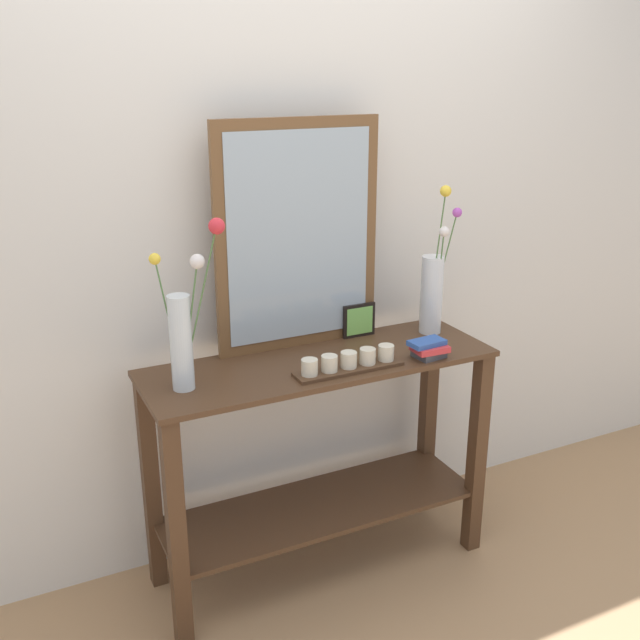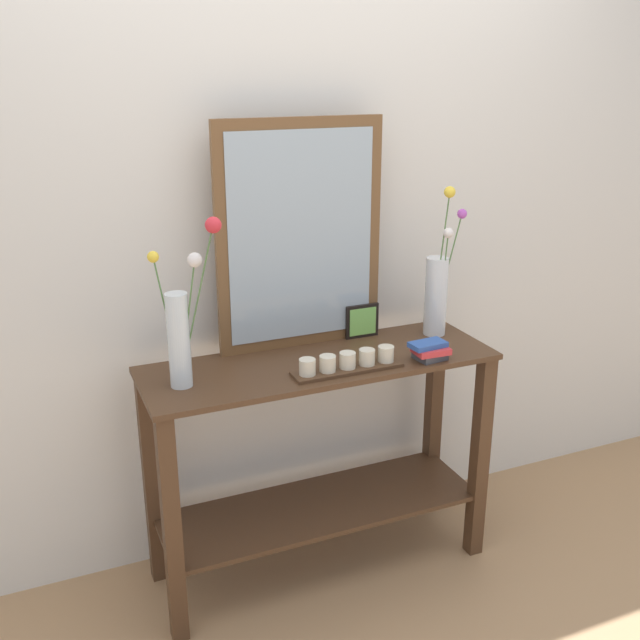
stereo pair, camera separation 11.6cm
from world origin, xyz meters
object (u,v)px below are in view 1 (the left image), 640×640
at_px(mirror_leaning, 298,236).
at_px(tall_vase_left, 184,329).
at_px(console_table, 320,443).
at_px(picture_frame_small, 359,320).
at_px(vase_right, 433,289).
at_px(book_stack, 429,349).
at_px(candle_tray, 349,363).

xyz_separation_m(mirror_leaning, tall_vase_left, (-0.49, -0.20, -0.21)).
relative_size(console_table, picture_frame_small, 9.44).
xyz_separation_m(console_table, vase_right, (0.52, 0.07, 0.51)).
bearing_deg(book_stack, mirror_leaning, 138.66).
height_order(mirror_leaning, book_stack, mirror_leaning).
xyz_separation_m(tall_vase_left, candle_tray, (0.54, -0.10, -0.18)).
xyz_separation_m(vase_right, picture_frame_small, (-0.28, 0.08, -0.11)).
height_order(candle_tray, picture_frame_small, picture_frame_small).
height_order(picture_frame_small, book_stack, picture_frame_small).
relative_size(vase_right, book_stack, 4.20).
relative_size(mirror_leaning, picture_frame_small, 6.15).
height_order(tall_vase_left, vase_right, vase_right).
distance_m(vase_right, candle_tray, 0.53).
bearing_deg(mirror_leaning, tall_vase_left, -157.61).
bearing_deg(tall_vase_left, book_stack, -7.83).
height_order(console_table, picture_frame_small, picture_frame_small).
relative_size(tall_vase_left, book_stack, 4.07).
xyz_separation_m(console_table, tall_vase_left, (-0.49, -0.03, 0.53)).
bearing_deg(console_table, picture_frame_small, 32.46).
bearing_deg(vase_right, picture_frame_small, 163.53).
distance_m(mirror_leaning, tall_vase_left, 0.57).
bearing_deg(book_stack, console_table, 158.53).
distance_m(tall_vase_left, vase_right, 1.01).
bearing_deg(console_table, candle_tray, -68.08).
bearing_deg(candle_tray, tall_vase_left, 169.78).
xyz_separation_m(mirror_leaning, candle_tray, (0.05, -0.30, -0.38)).
height_order(tall_vase_left, candle_tray, tall_vase_left).
relative_size(mirror_leaning, candle_tray, 2.10).
height_order(vase_right, picture_frame_small, vase_right).
bearing_deg(picture_frame_small, console_table, -147.54).
relative_size(tall_vase_left, vase_right, 0.97).
relative_size(mirror_leaning, vase_right, 1.42).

